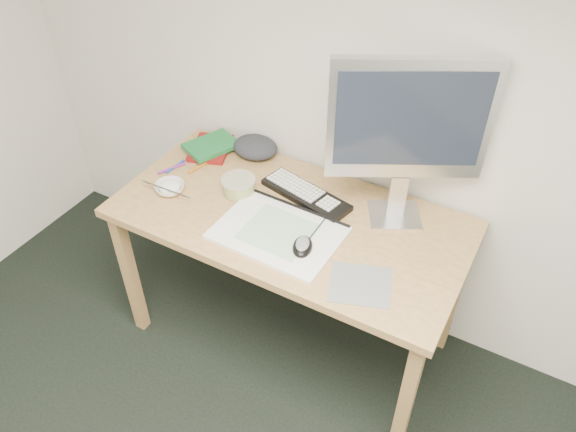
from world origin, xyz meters
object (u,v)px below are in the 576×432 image
sketchpad (278,233)px  rice_bowl (170,188)px  desk (289,231)px  keyboard (306,195)px  monitor (409,125)px

sketchpad → rice_bowl: bearing=-178.9°
desk → rice_bowl: 0.53m
keyboard → monitor: bearing=23.6°
keyboard → rice_bowl: size_ratio=3.20×
keyboard → sketchpad: bearing=-74.0°
desk → sketchpad: size_ratio=3.00×
sketchpad → monitor: size_ratio=0.70×
desk → rice_bowl: (-0.51, -0.11, 0.10)m
monitor → rice_bowl: size_ratio=5.41×
monitor → rice_bowl: (-0.87, -0.31, -0.40)m
desk → sketchpad: 0.15m
desk → monitor: monitor is taller
sketchpad → keyboard: 0.25m
desk → monitor: 0.65m
keyboard → rice_bowl: (-0.51, -0.24, 0.01)m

